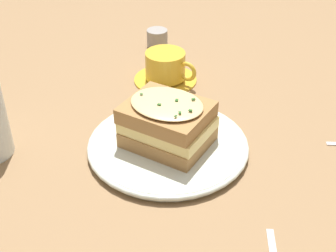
{
  "coord_description": "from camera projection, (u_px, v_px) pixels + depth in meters",
  "views": [
    {
      "loc": [
        -0.57,
        -0.05,
        0.45
      ],
      "look_at": [
        0.01,
        0.01,
        0.04
      ],
      "focal_mm": 50.0,
      "sensor_mm": 36.0,
      "label": 1
    }
  ],
  "objects": [
    {
      "name": "teacup_with_saucer",
      "position": [
        166.0,
        68.0,
        0.91
      ],
      "size": [
        0.12,
        0.12,
        0.06
      ],
      "rotation": [
        0.0,
        0.0,
        4.24
      ],
      "color": "gold",
      "rests_on": "ground_plane"
    },
    {
      "name": "sandwich",
      "position": [
        167.0,
        123.0,
        0.71
      ],
      "size": [
        0.15,
        0.16,
        0.08
      ],
      "rotation": [
        0.0,
        0.0,
        4.27
      ],
      "color": "#A37542",
      "rests_on": "dinner_plate"
    },
    {
      "name": "dinner_plate",
      "position": [
        168.0,
        145.0,
        0.74
      ],
      "size": [
        0.25,
        0.25,
        0.01
      ],
      "color": "silver",
      "rests_on": "ground_plane"
    },
    {
      "name": "ground_plane",
      "position": [
        171.0,
        153.0,
        0.73
      ],
      "size": [
        2.4,
        2.4,
        0.0
      ],
      "primitive_type": "plane",
      "color": "olive"
    },
    {
      "name": "condiment_pot",
      "position": [
        157.0,
        38.0,
        1.04
      ],
      "size": [
        0.05,
        0.05,
        0.04
      ],
      "primitive_type": "cylinder",
      "color": "gray",
      "rests_on": "ground_plane"
    }
  ]
}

